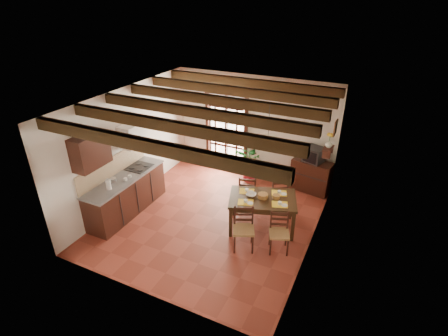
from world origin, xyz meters
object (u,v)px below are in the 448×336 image
Objects in this scene: chair_far_left at (247,198)px; crt_tv at (314,155)px; potted_plant at (250,161)px; kitchen_counter at (127,194)px; chair_near_left at (243,236)px; chair_near_right at (279,239)px; chair_far_right at (277,200)px; pendant_lamp at (268,140)px; sideboard at (311,176)px; dining_table at (263,202)px.

crt_tv is (1.18, 1.48, 0.75)m from chair_far_left.
potted_plant is (-1.66, -0.15, -0.47)m from crt_tv.
potted_plant is (2.03, 2.67, 0.10)m from kitchen_counter.
chair_near_left is 0.71m from chair_near_right.
chair_far_right is 0.40× the size of potted_plant.
pendant_lamp is (0.57, -0.47, 1.79)m from chair_far_left.
potted_plant is at bearing -165.00° from sideboard.
potted_plant reaches higher than crt_tv.
sideboard is 0.61m from crt_tv.
crt_tv is at bearing -145.27° from chair_far_left.
chair_near_left is 3.03m from crt_tv.
dining_table is 2.95× the size of crt_tv.
chair_far_right reaches higher than sideboard.
chair_near_left is at bearing -0.66° from kitchen_counter.
chair_far_right is (0.20, 1.61, -0.01)m from chair_near_left.
kitchen_counter is 3.56m from chair_far_right.
sideboard is 2.63m from pendant_lamp.
chair_far_left is 1.44m from potted_plant.
dining_table is 0.90m from chair_far_left.
pendant_lamp reaches higher than sideboard.
chair_far_left reaches higher than chair_far_right.
dining_table is at bearing 113.52° from chair_near_right.
kitchen_counter is at bearing 161.62° from chair_near_right.
kitchen_counter reaches higher than chair_far_left.
pendant_lamp reaches higher than chair_near_left.
pendant_lamp is at bearing 123.78° from chair_far_left.
chair_near_right is (3.66, 0.20, -0.21)m from kitchen_counter.
pendant_lamp reaches higher than crt_tv.
sideboard is at bearing 107.49° from crt_tv.
sideboard is 0.46× the size of potted_plant.
crt_tv is at bearing -80.33° from sideboard.
crt_tv is 2.29m from pendant_lamp.
dining_table is 1.80× the size of chair_near_left.
chair_far_left is at bearing 84.77° from chair_near_left.
chair_near_left is 2.88m from potted_plant.
kitchen_counter is at bearing -125.13° from crt_tv.
chair_near_right is 2.02m from pendant_lamp.
crt_tv is at bearing 37.38° from kitchen_counter.
chair_far_left is 1.05× the size of chair_far_right.
chair_far_left reaches higher than sideboard.
chair_near_right is at bearing -81.03° from sideboard.
crt_tv is (0.00, -0.01, 0.61)m from sideboard.
chair_far_left is 0.42× the size of potted_plant.
chair_far_left is 1.94m from pendant_lamp.
chair_near_left is 1.45m from chair_far_left.
chair_far_left is 0.92× the size of sideboard.
kitchen_counter is 4.65m from sideboard.
sideboard is (0.70, 2.86, 0.14)m from chair_near_left.
kitchen_counter is at bearing 175.00° from dining_table.
sideboard is (0.60, 2.06, -0.25)m from dining_table.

